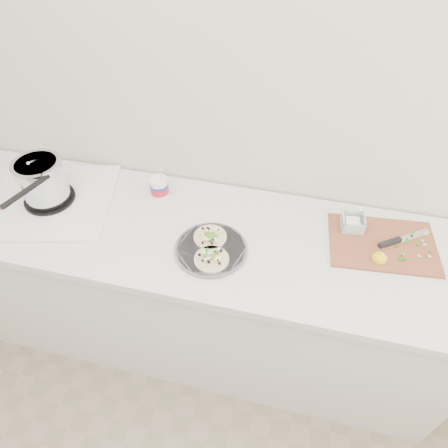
% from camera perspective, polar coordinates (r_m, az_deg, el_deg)
% --- Properties ---
extents(counter, '(2.44, 0.66, 0.90)m').
position_cam_1_polar(counter, '(2.05, -4.24, -9.24)').
color(counter, silver).
rests_on(counter, ground).
extents(stove, '(0.65, 0.62, 0.26)m').
position_cam_1_polar(stove, '(1.92, -24.17, 4.82)').
color(stove, silver).
rests_on(stove, counter).
extents(taco_plate, '(0.29, 0.29, 0.04)m').
position_cam_1_polar(taco_plate, '(1.59, -1.89, -3.39)').
color(taco_plate, '#57585E').
rests_on(taco_plate, counter).
extents(tub, '(0.08, 0.08, 0.19)m').
position_cam_1_polar(tub, '(1.82, -9.19, 5.44)').
color(tub, white).
rests_on(tub, counter).
extents(cutboard, '(0.45, 0.33, 0.07)m').
position_cam_1_polar(cutboard, '(1.74, 21.58, -2.16)').
color(cutboard, brown).
rests_on(cutboard, counter).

